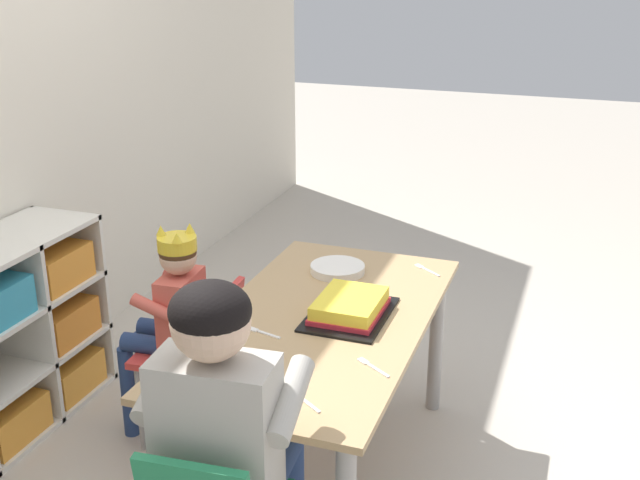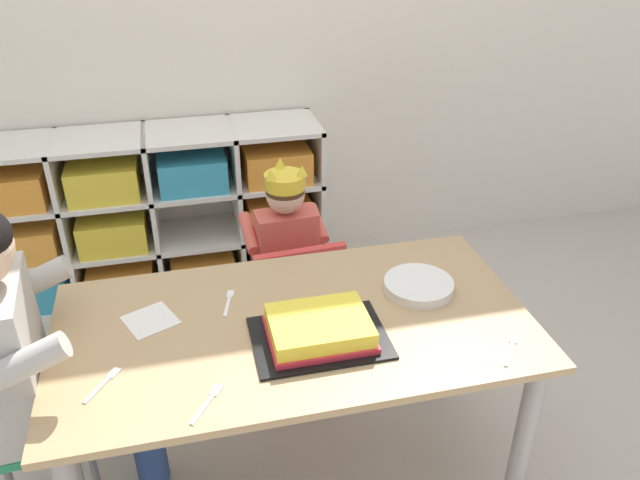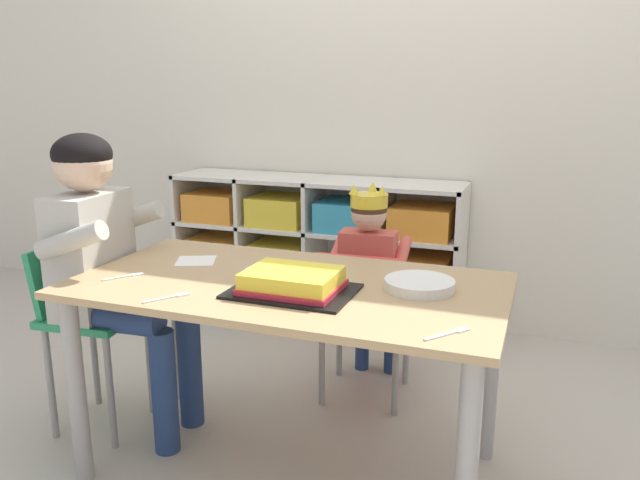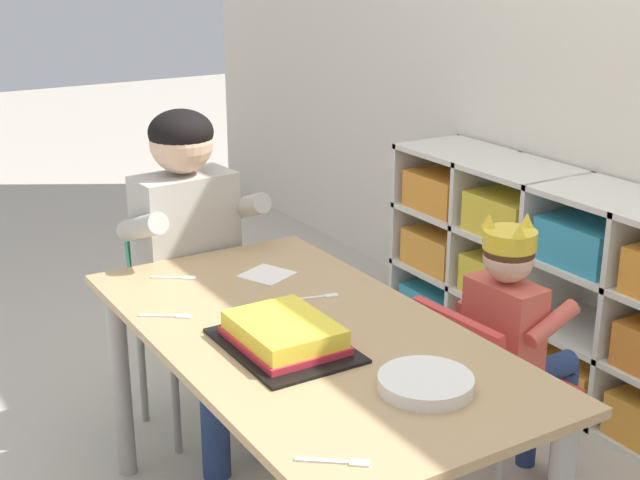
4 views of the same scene
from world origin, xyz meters
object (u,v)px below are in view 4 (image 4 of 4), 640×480
Objects in this scene: classroom_chair_adult_side at (183,302)px; fork_at_table_front_edge at (177,278)px; paper_plate_stack at (426,383)px; fork_near_cake_tray at (319,297)px; adult_helper_seated at (196,243)px; child_with_crown at (515,326)px; fork_by_napkin at (337,462)px; birthday_cake_on_tray at (284,336)px; fork_near_child_seat at (168,316)px; activity_table at (305,367)px; classroom_chair_blue at (484,386)px.

classroom_chair_adult_side reaches higher than fork_at_table_front_edge.
fork_near_cake_tray is (-0.54, 0.07, -0.01)m from paper_plate_stack.
fork_near_cake_tray is (0.51, 0.12, -0.02)m from adult_helper_seated.
child_with_crown is 7.43× the size of fork_at_table_front_edge.
birthday_cake_on_tray is at bearing -70.32° from fork_by_napkin.
adult_helper_seated is 0.23m from fork_at_table_front_edge.
paper_plate_stack is 1.72× the size of fork_near_child_seat.
birthday_cake_on_tray is 3.02× the size of fork_by_napkin.
adult_helper_seated is 8.90× the size of fork_near_child_seat.
activity_table is 0.51m from fork_at_table_front_edge.
birthday_cake_on_tray is 0.31m from fork_near_cake_tray.
paper_plate_stack reaches higher than classroom_chair_blue.
fork_by_napkin reaches higher than activity_table.
fork_near_child_seat is at bearing -120.23° from classroom_chair_adult_side.
fork_by_napkin is 0.77m from fork_near_child_seat.
child_with_crown is 1.27× the size of classroom_chair_adult_side.
child_with_crown is 0.92m from fork_near_child_seat.
adult_helper_seated is 5.18× the size of paper_plate_stack.
classroom_chair_blue is 0.65m from birthday_cake_on_tray.
classroom_chair_adult_side is at bearing -63.21° from fork_near_cake_tray.
birthday_cake_on_tray reaches higher than classroom_chair_adult_side.
classroom_chair_blue is at bearing -112.37° from fork_by_napkin.
fork_at_table_front_edge reaches higher than classroom_chair_blue.
fork_by_napkin is (0.52, -0.24, 0.10)m from activity_table.
fork_by_napkin is 1.01m from fork_at_table_front_edge.
adult_helper_seated is 3.00× the size of birthday_cake_on_tray.
classroom_chair_adult_side is 0.66m from fork_near_cake_tray.
fork_near_cake_tray reaches higher than classroom_chair_blue.
fork_near_cake_tray is 0.42m from fork_at_table_front_edge.
adult_helper_seated is at bearing 179.03° from activity_table.
adult_helper_seated is 1.05m from paper_plate_stack.
classroom_chair_adult_side reaches higher than fork_near_cake_tray.
adult_helper_seated is 0.52m from fork_near_cake_tray.
birthday_cake_on_tray reaches higher than activity_table.
fork_near_child_seat is at bearing 97.42° from fork_at_table_front_edge.
child_with_crown is at bearing -115.21° from fork_by_napkin.
birthday_cake_on_tray is (0.72, -0.10, 0.00)m from adult_helper_seated.
paper_plate_stack is 1.75× the size of fork_by_napkin.
adult_helper_seated is (-0.76, -0.49, 0.27)m from classroom_chair_blue.
activity_table is 10.90× the size of fork_near_child_seat.
classroom_chair_blue is 0.89m from fork_at_table_front_edge.
paper_plate_stack is at bearing -91.63° from adult_helper_seated.
adult_helper_seated reaches higher than classroom_chair_blue.
classroom_chair_blue is at bearing -170.23° from fork_near_child_seat.
child_with_crown is at bearing 87.26° from birthday_cake_on_tray.
fork_near_child_seat is at bearing 61.65° from classroom_chair_blue.
activity_table is at bearing 75.92° from classroom_chair_blue.
paper_plate_stack is 0.89m from fork_at_table_front_edge.
activity_table is at bearing -95.60° from adult_helper_seated.
fork_near_child_seat reaches higher than activity_table.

